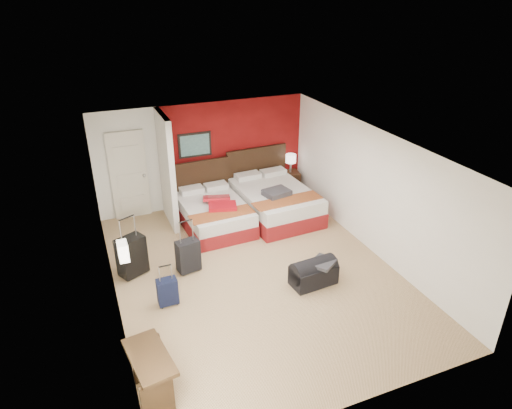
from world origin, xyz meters
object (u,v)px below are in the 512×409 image
red_suitcase_open (219,203)px  table_lamp (291,163)px  suitcase_navy (168,293)px  duffel_bag (313,274)px  bed_right (275,202)px  nightstand (290,183)px  desk (152,378)px  suitcase_black (132,257)px  suitcase_charcoal (188,257)px  bed_left (214,215)px

red_suitcase_open → table_lamp: bearing=40.6°
suitcase_navy → duffel_bag: suitcase_navy is taller
bed_right → nightstand: bearing=44.6°
red_suitcase_open → desk: 4.67m
table_lamp → duffel_bag: 3.94m
red_suitcase_open → nightstand: 2.47m
red_suitcase_open → desk: bearing=-103.2°
red_suitcase_open → suitcase_navy: (-1.65, -2.22, -0.39)m
suitcase_black → duffel_bag: (2.97, -1.52, -0.17)m
table_lamp → suitcase_charcoal: (-3.29, -2.42, -0.53)m
desk → bed_left: bearing=54.3°
red_suitcase_open → suitcase_black: 2.35m
suitcase_charcoal → table_lamp: bearing=26.3°
bed_right → nightstand: bed_right is taller
suitcase_charcoal → desk: bearing=-123.4°
bed_left → red_suitcase_open: size_ratio=2.33×
red_suitcase_open → duffel_bag: 2.81m
suitcase_black → duffel_bag: size_ratio=0.92×
bed_left → duffel_bag: (1.01, -2.72, -0.08)m
bed_left → duffel_bag: bearing=-72.5°
bed_left → bed_right: (1.48, 0.00, 0.04)m
red_suitcase_open → desk: size_ratio=0.90×
bed_right → red_suitcase_open: bearing=-179.2°
suitcase_black → suitcase_charcoal: (0.98, -0.28, -0.07)m
table_lamp → suitcase_navy: (-3.87, -3.26, -0.61)m
suitcase_black → suitcase_navy: suitcase_black is taller
table_lamp → suitcase_navy: table_lamp is taller
suitcase_black → duffel_bag: suitcase_black is taller
duffel_bag → suitcase_charcoal: bearing=143.2°
bed_right → desk: (-3.62, -4.20, 0.05)m
duffel_bag → table_lamp: bearing=65.5°
duffel_bag → desk: (-3.15, -1.47, 0.17)m
red_suitcase_open → table_lamp: 2.46m
nightstand → duffel_bag: (-1.31, -3.66, -0.10)m
bed_left → table_lamp: bearing=19.2°
desk → table_lamp: bearing=40.4°
bed_right → bed_left: bearing=176.6°
nightstand → suitcase_charcoal: suitcase_charcoal is taller
nightstand → table_lamp: 0.54m
red_suitcase_open → duffel_bag: (0.91, -2.62, -0.41)m
nightstand → suitcase_black: size_ratio=0.81×
bed_left → suitcase_black: (-1.96, -1.21, 0.09)m
red_suitcase_open → table_lamp: size_ratio=1.75×
suitcase_charcoal → nightstand: bearing=26.3°
bed_right → table_lamp: table_lamp is taller
nightstand → suitcase_black: (-4.28, -2.15, 0.07)m
bed_left → suitcase_navy: (-1.55, -2.32, -0.05)m
bed_left → suitcase_navy: bearing=-126.5°
bed_right → suitcase_charcoal: bed_right is taller
suitcase_charcoal → bed_right: bearing=21.2°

